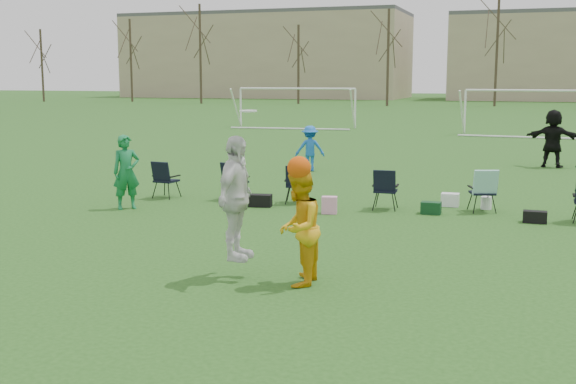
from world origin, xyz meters
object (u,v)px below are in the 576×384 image
at_px(fielder_green_near, 126,172).
at_px(goal_mid, 535,99).
at_px(fielder_blue, 310,149).
at_px(fielder_black, 553,138).
at_px(center_contest, 267,212).
at_px(goal_left, 297,96).

height_order(fielder_green_near, goal_mid, goal_mid).
height_order(fielder_blue, fielder_black, fielder_black).
height_order(fielder_green_near, center_contest, center_contest).
bearing_deg(fielder_black, goal_mid, -77.38).
distance_m(goal_left, goal_mid, 14.14).
bearing_deg(goal_left, center_contest, -77.75).
bearing_deg(center_contest, fielder_green_near, 138.30).
xyz_separation_m(fielder_green_near, goal_left, (-4.84, 28.01, 1.04)).
distance_m(fielder_green_near, goal_left, 28.45).
distance_m(fielder_green_near, fielder_black, 15.33).
xyz_separation_m(center_contest, goal_mid, (3.83, 30.76, 0.83)).
bearing_deg(fielder_green_near, fielder_black, 5.17).
bearing_deg(center_contest, goal_mid, 82.91).
relative_size(fielder_blue, center_contest, 0.58).
bearing_deg(fielder_green_near, goal_mid, 25.48).
xyz_separation_m(fielder_blue, fielder_black, (7.70, 3.71, 0.25)).
distance_m(fielder_blue, goal_left, 21.14).
relative_size(fielder_blue, goal_left, 0.20).
bearing_deg(goal_mid, fielder_blue, -107.50).
relative_size(fielder_blue, goal_mid, 0.20).
xyz_separation_m(fielder_black, goal_left, (-14.64, 16.22, 0.92)).
xyz_separation_m(fielder_green_near, goal_mid, (9.16, 26.01, 1.04)).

